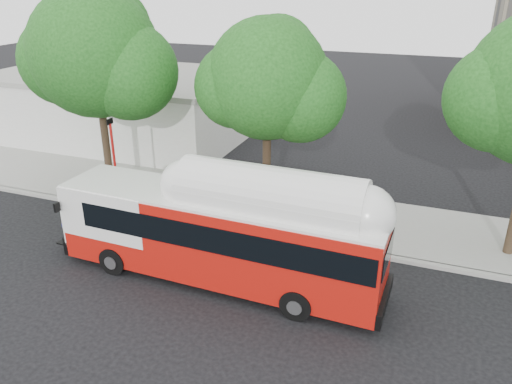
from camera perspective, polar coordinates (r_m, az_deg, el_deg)
ground at (r=17.64m, az=-2.34°, el=-11.01°), size 120.00×120.00×0.00m
sidewalk at (r=22.93m, az=3.95°, el=-2.19°), size 60.00×5.00×0.15m
curb_strip at (r=20.72m, az=1.84°, el=-5.11°), size 60.00×0.30×0.15m
red_curb_segment at (r=21.74m, az=-5.67°, el=-3.74°), size 10.00×0.32×0.16m
street_tree_left at (r=23.95m, az=-16.89°, el=14.40°), size 6.67×5.80×9.74m
street_tree_mid at (r=20.83m, az=2.44°, el=12.17°), size 5.75×5.00×8.62m
low_commercial_bldg at (r=34.65m, az=-15.09°, el=9.62°), size 16.20×10.20×4.25m
transit_bus at (r=17.32m, az=-4.06°, el=-5.17°), size 12.36×2.91×3.63m
signal_pole at (r=23.41m, az=-15.84°, el=3.13°), size 0.12×0.41×4.28m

